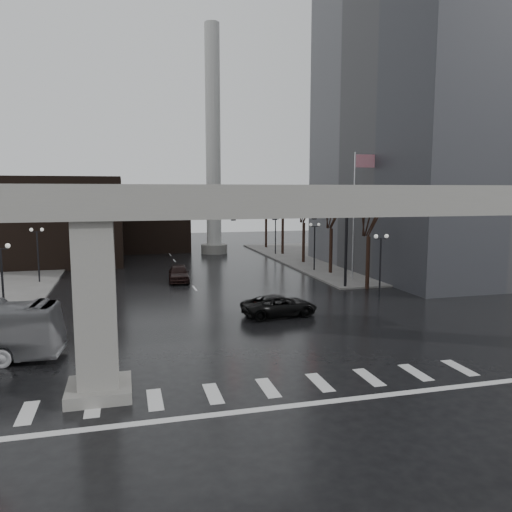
% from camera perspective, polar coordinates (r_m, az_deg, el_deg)
% --- Properties ---
extents(ground, '(160.00, 160.00, 0.00)m').
position_cam_1_polar(ground, '(23.16, 0.66, -13.92)').
color(ground, black).
rests_on(ground, ground).
extents(sidewalk_ne, '(28.00, 36.00, 0.15)m').
position_cam_1_polar(sidewalk_ne, '(65.60, 14.29, -0.11)').
color(sidewalk_ne, slate).
rests_on(sidewalk_ne, ground).
extents(elevated_guideway, '(48.00, 2.60, 8.70)m').
position_cam_1_polar(elevated_guideway, '(22.00, 3.87, 3.36)').
color(elevated_guideway, gray).
rests_on(elevated_guideway, ground).
extents(office_tower, '(22.00, 26.00, 42.00)m').
position_cam_1_polar(office_tower, '(59.05, 21.77, 19.22)').
color(office_tower, slate).
rests_on(office_tower, ground).
extents(building_far_left, '(16.00, 14.00, 10.00)m').
position_cam_1_polar(building_far_left, '(63.42, -22.30, 3.78)').
color(building_far_left, black).
rests_on(building_far_left, ground).
extents(building_far_mid, '(10.00, 10.00, 8.00)m').
position_cam_1_polar(building_far_mid, '(73.02, -11.86, 3.80)').
color(building_far_mid, black).
rests_on(building_far_mid, ground).
extents(smokestack, '(3.60, 3.60, 30.00)m').
position_cam_1_polar(smokestack, '(67.99, -4.91, 11.56)').
color(smokestack, beige).
rests_on(smokestack, ground).
extents(signal_mast_arm, '(12.12, 0.43, 8.00)m').
position_cam_1_polar(signal_mast_arm, '(42.33, 5.64, 3.87)').
color(signal_mast_arm, black).
rests_on(signal_mast_arm, ground).
extents(flagpole_assembly, '(2.06, 0.12, 12.00)m').
position_cam_1_polar(flagpole_assembly, '(47.70, 11.46, 6.20)').
color(flagpole_assembly, silver).
rests_on(flagpole_assembly, ground).
extents(lamp_right_0, '(1.22, 0.32, 5.11)m').
position_cam_1_polar(lamp_right_0, '(40.07, 14.05, 0.10)').
color(lamp_right_0, black).
rests_on(lamp_right_0, ground).
extents(lamp_right_1, '(1.22, 0.32, 5.11)m').
position_cam_1_polar(lamp_right_1, '(52.69, 6.71, 1.99)').
color(lamp_right_1, black).
rests_on(lamp_right_1, ground).
extents(lamp_right_2, '(1.22, 0.32, 5.11)m').
position_cam_1_polar(lamp_right_2, '(65.86, 2.24, 3.12)').
color(lamp_right_2, black).
rests_on(lamp_right_2, ground).
extents(lamp_left_0, '(1.22, 0.32, 5.11)m').
position_cam_1_polar(lamp_left_0, '(35.98, -27.07, -1.31)').
color(lamp_left_0, black).
rests_on(lamp_left_0, ground).
extents(lamp_left_1, '(1.22, 0.32, 5.11)m').
position_cam_1_polar(lamp_left_1, '(49.64, -23.70, 1.07)').
color(lamp_left_1, black).
rests_on(lamp_left_1, ground).
extents(lamp_left_2, '(1.22, 0.32, 5.11)m').
position_cam_1_polar(lamp_left_2, '(63.46, -21.79, 2.42)').
color(lamp_left_2, black).
rests_on(lamp_left_2, ground).
extents(tree_right_0, '(1.09, 1.58, 7.50)m').
position_cam_1_polar(tree_right_0, '(44.15, 12.69, -0.09)').
color(tree_right_0, black).
rests_on(tree_right_0, ground).
extents(tree_right_1, '(1.09, 1.61, 7.67)m').
position_cam_1_polar(tree_right_1, '(51.32, 8.58, 1.11)').
color(tree_right_1, black).
rests_on(tree_right_1, ground).
extents(tree_right_2, '(1.10, 1.63, 7.85)m').
position_cam_1_polar(tree_right_2, '(58.70, 5.49, 2.01)').
color(tree_right_2, black).
rests_on(tree_right_2, ground).
extents(tree_right_3, '(1.11, 1.66, 8.02)m').
position_cam_1_polar(tree_right_3, '(66.23, 3.09, 2.71)').
color(tree_right_3, black).
rests_on(tree_right_3, ground).
extents(tree_right_4, '(1.12, 1.69, 8.19)m').
position_cam_1_polar(tree_right_4, '(73.85, 1.18, 3.25)').
color(tree_right_4, black).
rests_on(tree_right_4, ground).
extents(pickup_truck, '(5.39, 2.91, 1.44)m').
position_cam_1_polar(pickup_truck, '(34.04, 2.71, -5.67)').
color(pickup_truck, black).
rests_on(pickup_truck, ground).
extents(far_car, '(2.25, 4.82, 1.60)m').
position_cam_1_polar(far_car, '(47.24, -8.81, -1.95)').
color(far_car, black).
rests_on(far_car, ground).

